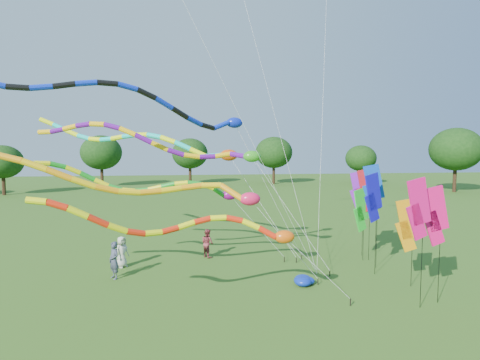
{
  "coord_description": "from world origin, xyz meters",
  "views": [
    {
      "loc": [
        -3.79,
        -14.27,
        6.4
      ],
      "look_at": [
        -1.09,
        5.23,
        4.8
      ],
      "focal_mm": 30.0,
      "sensor_mm": 36.0,
      "label": 1
    }
  ],
  "objects": [
    {
      "name": "ground",
      "position": [
        0.0,
        0.0,
        0.0
      ],
      "size": [
        160.0,
        160.0,
        0.0
      ],
      "primitive_type": "plane",
      "color": "#275215",
      "rests_on": "ground"
    },
    {
      "name": "tree_ring",
      "position": [
        0.96,
        -5.24,
        5.4
      ],
      "size": [
        122.61,
        121.7,
        9.66
      ],
      "color": "#382314",
      "rests_on": "ground"
    },
    {
      "name": "tube_kite_red",
      "position": [
        -3.23,
        0.25,
        3.5
      ],
      "size": [
        11.44,
        1.81,
        5.33
      ],
      "rotation": [
        0.0,
        0.0,
        0.09
      ],
      "color": "black",
      "rests_on": "ground"
    },
    {
      "name": "tube_kite_orange",
      "position": [
        -5.69,
        3.09,
        4.88
      ],
      "size": [
        15.72,
        1.54,
        6.94
      ],
      "rotation": [
        0.0,
        0.0,
        0.02
      ],
      "color": "black",
      "rests_on": "ground"
    },
    {
      "name": "tube_kite_purple",
      "position": [
        -4.46,
        5.91,
        6.53
      ],
      "size": [
        14.3,
        3.23,
        8.24
      ],
      "rotation": [
        0.0,
        0.0,
        -0.2
      ],
      "color": "black",
      "rests_on": "ground"
    },
    {
      "name": "tube_kite_blue",
      "position": [
        -5.18,
        3.77,
        8.2
      ],
      "size": [
        14.41,
        5.98,
        9.74
      ],
      "rotation": [
        0.0,
        0.0,
        0.42
      ],
      "color": "black",
      "rests_on": "ground"
    },
    {
      "name": "tube_kite_cyan",
      "position": [
        -5.71,
        10.18,
        6.69
      ],
      "size": [
        15.12,
        6.66,
        8.87
      ],
      "rotation": [
        0.0,
        0.0,
        -0.38
      ],
      "color": "black",
      "rests_on": "ground"
    },
    {
      "name": "tube_kite_green",
      "position": [
        -4.77,
        6.22,
        4.45
      ],
      "size": [
        12.15,
        1.97,
        6.31
      ],
      "rotation": [
        0.0,
        0.0,
        0.15
      ],
      "color": "black",
      "rests_on": "ground"
    },
    {
      "name": "banner_pole_orange",
      "position": [
        6.27,
        2.58,
        2.85
      ],
      "size": [
        1.15,
        0.35,
        4.11
      ],
      "rotation": [
        0.0,
        0.0,
        -0.24
      ],
      "color": "black",
      "rests_on": "ground"
    },
    {
      "name": "banner_pole_green",
      "position": [
        5.98,
        6.82,
        2.9
      ],
      "size": [
        1.1,
        0.51,
        4.16
      ],
      "rotation": [
        0.0,
        0.0,
        0.39
      ],
      "color": "black",
      "rests_on": "ground"
    },
    {
      "name": "banner_pole_magenta_a",
      "position": [
        5.25,
        0.14,
        3.99
      ],
      "size": [
        1.16,
        0.23,
        5.26
      ],
      "rotation": [
        0.0,
        0.0,
        0.13
      ],
      "color": "black",
      "rests_on": "ground"
    },
    {
      "name": "banner_pole_blue_b",
      "position": [
        6.05,
        5.57,
        4.28
      ],
      "size": [
        1.13,
        0.44,
        5.55
      ],
      "rotation": [
        0.0,
        0.0,
        -0.32
      ],
      "color": "black",
      "rests_on": "ground"
    },
    {
      "name": "banner_pole_blue_a",
      "position": [
        5.47,
        4.36,
        3.91
      ],
      "size": [
        1.12,
        0.46,
        5.18
      ],
      "rotation": [
        0.0,
        0.0,
        0.33
      ],
      "color": "black",
      "rests_on": "ground"
    },
    {
      "name": "banner_pole_red",
      "position": [
        6.32,
        6.95,
        3.99
      ],
      "size": [
        1.16,
        0.15,
        5.26
      ],
      "rotation": [
        0.0,
        0.0,
        -0.06
      ],
      "color": "black",
      "rests_on": "ground"
    },
    {
      "name": "banner_pole_magenta_b",
      "position": [
        6.28,
        0.57,
        3.62
      ],
      "size": [
        1.16,
        0.09,
        4.89
      ],
      "rotation": [
        0.0,
        0.0,
        -0.01
      ],
      "color": "black",
      "rests_on": "ground"
    },
    {
      "name": "banner_pole_violet",
      "position": [
        6.34,
        7.89,
        3.79
      ],
      "size": [
        1.15,
        0.34,
        5.06
      ],
      "rotation": [
        0.0,
        0.0,
        -0.23
      ],
      "color": "black",
      "rests_on": "ground"
    },
    {
      "name": "blue_nylon_heap",
      "position": [
        1.71,
        3.75,
        0.21
      ],
      "size": [
        1.49,
        1.32,
        0.45
      ],
      "color": "#0C28A6",
      "rests_on": "ground"
    },
    {
      "name": "person_a",
      "position": [
        -7.17,
        7.42,
        0.83
      ],
      "size": [
        0.93,
        0.97,
        1.67
      ],
      "primitive_type": "imported",
      "rotation": [
        0.0,
        0.0,
        0.88
      ],
      "color": "beige",
      "rests_on": "ground"
    },
    {
      "name": "person_b",
      "position": [
        -7.25,
        5.53,
        0.91
      ],
      "size": [
        0.75,
        0.8,
        1.83
      ],
      "primitive_type": "imported",
      "rotation": [
        0.0,
        0.0,
        -0.94
      ],
      "color": "#3C4154",
      "rests_on": "ground"
    },
    {
      "name": "person_c",
      "position": [
        -2.51,
        8.8,
        0.83
      ],
      "size": [
        0.97,
        1.02,
        1.66
      ],
      "primitive_type": "imported",
      "rotation": [
        0.0,
        0.0,
        2.15
      ],
      "color": "brown",
      "rests_on": "ground"
    }
  ]
}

